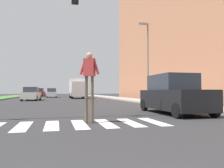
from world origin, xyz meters
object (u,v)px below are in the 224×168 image
at_px(pedestrian_performer, 89,76).
at_px(sedan_distant, 52,93).
at_px(street_lamp_right, 147,55).
at_px(truck_box_delivery, 78,88).
at_px(suv_crossing, 173,95).
at_px(sedan_midblock, 31,94).
at_px(sedan_far_horizon, 40,93).

distance_m(pedestrian_performer, sedan_distant, 33.79).
relative_size(street_lamp_right, truck_box_delivery, 1.21).
height_order(suv_crossing, truck_box_delivery, truck_box_delivery).
distance_m(street_lamp_right, pedestrian_performer, 14.16).
height_order(sedan_midblock, sedan_far_horizon, sedan_far_horizon).
height_order(sedan_far_horizon, truck_box_delivery, truck_box_delivery).
relative_size(pedestrian_performer, truck_box_delivery, 0.40).
distance_m(street_lamp_right, truck_box_delivery, 16.92).
xyz_separation_m(pedestrian_performer, sedan_far_horizon, (-4.62, 42.12, -0.85)).
distance_m(suv_crossing, sedan_midblock, 20.36).
bearing_deg(sedan_distant, sedan_midblock, -99.12).
distance_m(pedestrian_performer, truck_box_delivery, 27.78).
xyz_separation_m(suv_crossing, truck_box_delivery, (-2.46, 25.35, 0.70)).
relative_size(pedestrian_performer, sedan_midblock, 0.58).
bearing_deg(pedestrian_performer, truck_box_delivery, 85.56).
height_order(street_lamp_right, sedan_distant, street_lamp_right).
bearing_deg(sedan_distant, suv_crossing, -78.12).
bearing_deg(sedan_far_horizon, suv_crossing, -76.94).
height_order(pedestrian_performer, sedan_far_horizon, pedestrian_performer).
xyz_separation_m(pedestrian_performer, sedan_distant, (-1.99, 33.72, -0.90)).
relative_size(sedan_midblock, truck_box_delivery, 0.70).
xyz_separation_m(street_lamp_right, sedan_distant, (-9.22, 21.90, -3.83)).
distance_m(pedestrian_performer, sedan_far_horizon, 42.38).
bearing_deg(suv_crossing, sedan_midblock, 115.23).
distance_m(sedan_midblock, truck_box_delivery, 9.36).
bearing_deg(pedestrian_performer, suv_crossing, 26.94).
bearing_deg(sedan_far_horizon, street_lamp_right, -68.65).
relative_size(sedan_distant, truck_box_delivery, 0.67).
distance_m(pedestrian_performer, suv_crossing, 5.22).
bearing_deg(sedan_distant, street_lamp_right, -67.18).
bearing_deg(sedan_midblock, sedan_distant, 80.88).
xyz_separation_m(sedan_midblock, sedan_far_horizon, (-0.55, 21.36, 0.06)).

